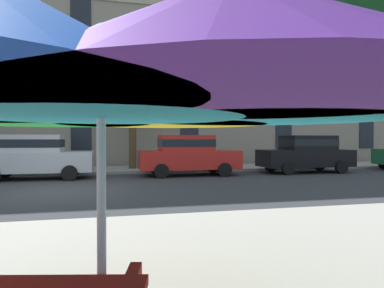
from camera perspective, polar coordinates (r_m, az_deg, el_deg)
ground_plane at (r=11.52m, az=-21.04°, el=-7.27°), size 120.00×120.00×0.00m
sidewalk_far at (r=18.23m, az=-18.19°, el=-4.11°), size 56.00×3.60×0.12m
apartment_building at (r=26.77m, az=-16.75°, el=11.07°), size 43.36×12.08×12.80m
sedan_silver at (r=15.30m, az=-24.38°, el=-1.73°), size 4.40×1.98×1.78m
sedan_red at (r=15.40m, az=-0.69°, el=-1.65°), size 4.40×1.98×1.78m
sedan_black at (r=17.62m, az=18.18°, el=-1.38°), size 4.40×1.98×1.78m
street_tree_middle at (r=18.29m, az=-8.92°, el=9.89°), size 3.07×3.32×6.00m
patio_umbrella at (r=2.34m, az=-14.69°, el=10.82°), size 4.12×3.83×2.35m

